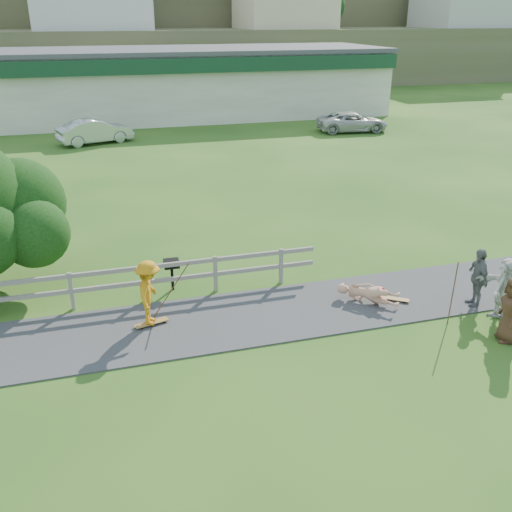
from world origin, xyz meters
The scene contains 18 objects.
ground centered at (0.00, 0.00, 0.00)m, with size 260.00×260.00×0.00m, color #224E16.
path centered at (0.00, 1.50, 0.02)m, with size 34.00×3.00×0.04m, color #37373A.
fence centered at (-4.62, 3.30, 0.72)m, with size 15.05×0.10×1.10m.
strip_mall centered at (4.00, 34.94, 2.58)m, with size 32.50×10.75×5.10m.
skater_rider centered at (-2.05, 1.77, 0.86)m, with size 1.12×0.64×1.73m, color orange.
skater_fallen centered at (3.88, 1.34, 0.31)m, with size 1.72×0.41×0.63m, color tan.
spectator_a centered at (6.77, -0.72, 0.89)m, with size 0.86×0.67×1.77m, color silver.
spectator_b centered at (6.71, 0.44, 0.84)m, with size 0.99×0.41×1.69m, color slate.
spectator_c centered at (6.33, -1.39, 0.85)m, with size 0.83×0.54×1.69m, color #4D2E1E.
spectator_d centered at (6.91, -0.43, 0.87)m, with size 1.62×0.52×1.74m, color silver.
car_silver centered at (-2.73, 25.72, 0.76)m, with size 1.60×4.58×1.51m, color silver.
car_white centered at (14.39, 24.81, 0.67)m, with size 2.22×4.82×1.34m, color beige.
bbq centered at (-1.20, 3.75, 0.48)m, with size 0.44×0.33×0.95m, color black, non-canonical shape.
longboard_rider centered at (-2.05, 1.77, 0.05)m, with size 0.90×0.22×0.10m, color olive, non-canonical shape.
longboard_fallen centered at (4.68, 1.24, 0.05)m, with size 0.82×0.20×0.09m, color olive, non-canonical shape.
helmet centered at (4.48, 1.69, 0.14)m, with size 0.28×0.28×0.28m, color #B2121E.
pole_rider centered at (-1.45, 2.17, 0.90)m, with size 0.03×0.03×1.80m, color #523621.
pole_spec_left centered at (5.43, -0.29, 0.88)m, with size 0.03×0.03×1.76m, color #523621.
Camera 1 is at (-3.06, -11.40, 7.47)m, focal length 40.00 mm.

